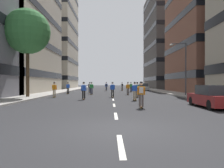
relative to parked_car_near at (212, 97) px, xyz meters
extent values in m
plane|color=#28282B|center=(-6.63, 24.09, -0.70)|extent=(183.71, 183.71, 0.00)
cube|color=#9E9991|center=(-16.10, 27.92, -0.63)|extent=(3.26, 84.20, 0.14)
cube|color=#9E9991|center=(2.83, 27.92, -0.63)|extent=(3.26, 84.20, 0.14)
cube|color=silver|center=(-6.63, -8.53, -0.70)|extent=(0.16, 2.20, 0.01)
cube|color=silver|center=(-6.63, -3.53, -0.70)|extent=(0.16, 2.20, 0.01)
cube|color=silver|center=(-6.63, 1.47, -0.70)|extent=(0.16, 2.20, 0.01)
cube|color=silver|center=(-6.63, 6.47, -0.70)|extent=(0.16, 2.20, 0.01)
cube|color=silver|center=(-6.63, 11.47, -0.70)|extent=(0.16, 2.20, 0.01)
cube|color=silver|center=(-6.63, 16.47, -0.70)|extent=(0.16, 2.20, 0.01)
cube|color=silver|center=(-6.63, 21.47, -0.70)|extent=(0.16, 2.20, 0.01)
cube|color=silver|center=(-6.63, 26.47, -0.70)|extent=(0.16, 2.20, 0.01)
cube|color=silver|center=(-6.63, 31.47, -0.70)|extent=(0.16, 2.20, 0.01)
cube|color=silver|center=(-6.63, 36.47, -0.70)|extent=(0.16, 2.20, 0.01)
cube|color=silver|center=(-6.63, 41.47, -0.70)|extent=(0.16, 2.20, 0.01)
cube|color=silver|center=(-6.63, 46.47, -0.70)|extent=(0.16, 2.20, 0.01)
cube|color=silver|center=(-6.63, 51.47, -0.70)|extent=(0.16, 2.20, 0.01)
cube|color=silver|center=(-6.63, 56.47, -0.70)|extent=(0.16, 2.20, 0.01)
cube|color=silver|center=(-6.63, 61.47, -0.70)|extent=(0.16, 2.20, 0.01)
cube|color=#BCB29E|center=(-24.33, 21.48, 11.98)|extent=(13.21, 21.53, 25.35)
cube|color=black|center=(-24.33, 21.48, 2.34)|extent=(13.33, 21.65, 1.10)
cube|color=black|center=(-24.33, 21.48, 7.41)|extent=(13.33, 21.65, 1.10)
cube|color=black|center=(-24.33, 21.48, 12.48)|extent=(13.33, 21.65, 1.10)
cube|color=#BCB29E|center=(-24.33, 47.60, 14.05)|extent=(13.21, 17.42, 29.50)
cube|color=black|center=(-24.33, 47.60, 2.25)|extent=(13.33, 17.54, 1.10)
cube|color=black|center=(-24.33, 47.60, 7.17)|extent=(13.33, 17.54, 1.10)
cube|color=black|center=(-24.33, 47.60, 12.08)|extent=(13.33, 17.54, 1.10)
cube|color=black|center=(-24.33, 47.60, 17.00)|extent=(13.33, 17.54, 1.10)
cube|color=black|center=(-24.33, 47.60, 21.91)|extent=(13.33, 17.54, 1.10)
cube|color=brown|center=(11.07, 21.48, 13.68)|extent=(13.21, 16.00, 28.76)
cube|color=black|center=(11.07, 21.48, 2.18)|extent=(13.33, 16.12, 1.10)
cube|color=black|center=(11.07, 21.48, 6.97)|extent=(13.33, 16.12, 1.10)
cube|color=black|center=(11.07, 21.48, 11.76)|extent=(13.33, 16.12, 1.10)
cube|color=#4C4744|center=(11.07, 47.60, 13.18)|extent=(13.21, 20.11, 27.75)
cube|color=black|center=(11.07, 47.60, 2.08)|extent=(13.33, 20.23, 1.10)
cube|color=black|center=(11.07, 47.60, 6.70)|extent=(13.33, 20.23, 1.10)
cube|color=black|center=(11.07, 47.60, 11.33)|extent=(13.33, 20.23, 1.10)
cube|color=black|center=(11.07, 47.60, 15.95)|extent=(13.33, 20.23, 1.10)
cube|color=black|center=(11.07, 47.60, 20.58)|extent=(13.33, 20.23, 1.10)
cube|color=black|center=(11.07, 47.60, 25.20)|extent=(13.33, 20.23, 1.10)
cube|color=maroon|center=(0.00, 0.04, -0.17)|extent=(1.80, 4.40, 0.70)
cube|color=#2D3338|center=(0.00, -0.11, 0.50)|extent=(1.60, 2.10, 0.64)
cylinder|color=black|center=(-0.80, 1.49, -0.38)|extent=(0.22, 0.64, 0.64)
cylinder|color=black|center=(0.80, 1.49, -0.38)|extent=(0.22, 0.64, 0.64)
cylinder|color=black|center=(-0.80, -1.41, -0.38)|extent=(0.22, 0.64, 0.64)
cube|color=#B2B7BF|center=(0.00, 30.01, -0.17)|extent=(1.80, 4.40, 0.70)
cube|color=#2D3338|center=(0.00, 29.86, 0.50)|extent=(1.60, 2.10, 0.64)
cylinder|color=black|center=(-0.80, 31.46, -0.38)|extent=(0.22, 0.64, 0.64)
cylinder|color=black|center=(0.80, 31.46, -0.38)|extent=(0.22, 0.64, 0.64)
cylinder|color=black|center=(-0.80, 28.56, -0.38)|extent=(0.22, 0.64, 0.64)
cylinder|color=black|center=(0.80, 28.56, -0.38)|extent=(0.22, 0.64, 0.64)
cylinder|color=#4C3823|center=(-16.10, 9.13, 2.19)|extent=(0.36, 0.36, 5.49)
sphere|color=#387A3D|center=(-16.10, 9.13, 6.67)|extent=(4.96, 4.96, 4.96)
cylinder|color=#3F3F44|center=(2.51, 11.91, 2.69)|extent=(0.16, 0.16, 6.50)
cylinder|color=#3F3F44|center=(1.61, 11.91, 5.84)|extent=(1.80, 0.10, 0.10)
ellipsoid|color=silver|center=(0.71, 11.91, 5.69)|extent=(0.50, 0.30, 0.24)
cube|color=brown|center=(-9.57, 6.67, -0.62)|extent=(0.28, 0.91, 0.02)
cylinder|color=#D8BF4C|center=(-9.60, 6.99, -0.66)|extent=(0.19, 0.09, 0.07)
cylinder|color=#D8BF4C|center=(-9.54, 6.35, -0.66)|extent=(0.19, 0.09, 0.07)
cylinder|color=black|center=(-9.66, 6.66, -0.21)|extent=(0.15, 0.15, 0.80)
cylinder|color=black|center=(-9.48, 6.68, -0.21)|extent=(0.15, 0.15, 0.80)
cube|color=blue|center=(-9.57, 6.67, 0.47)|extent=(0.34, 0.23, 0.55)
cylinder|color=blue|center=(-9.79, 6.70, 0.44)|extent=(0.11, 0.24, 0.55)
cylinder|color=blue|center=(-9.36, 6.74, 0.44)|extent=(0.11, 0.24, 0.55)
sphere|color=beige|center=(-9.57, 6.69, 0.92)|extent=(0.22, 0.22, 0.22)
sphere|color=black|center=(-9.57, 6.69, 0.97)|extent=(0.21, 0.21, 0.21)
cube|color=brown|center=(-13.26, 17.15, -0.62)|extent=(0.28, 0.91, 0.02)
cylinder|color=#D8BF4C|center=(-13.23, 17.46, -0.66)|extent=(0.19, 0.09, 0.07)
cylinder|color=#D8BF4C|center=(-13.29, 16.83, -0.66)|extent=(0.19, 0.09, 0.07)
cylinder|color=black|center=(-13.35, 17.15, -0.21)|extent=(0.15, 0.15, 0.80)
cylinder|color=black|center=(-13.17, 17.14, -0.21)|extent=(0.15, 0.15, 0.80)
cube|color=blue|center=(-13.26, 17.15, 0.47)|extent=(0.34, 0.23, 0.55)
cylinder|color=blue|center=(-13.47, 17.22, 0.44)|extent=(0.11, 0.24, 0.55)
cylinder|color=blue|center=(-13.03, 17.17, 0.44)|extent=(0.11, 0.24, 0.55)
sphere|color=#997051|center=(-13.25, 17.17, 0.92)|extent=(0.22, 0.22, 0.22)
sphere|color=black|center=(-13.25, 17.17, 0.97)|extent=(0.21, 0.21, 0.21)
cube|color=brown|center=(-4.85, -0.20, -0.62)|extent=(0.33, 0.92, 0.02)
cylinder|color=#D8BF4C|center=(-4.81, 0.11, -0.66)|extent=(0.19, 0.10, 0.07)
cylinder|color=#D8BF4C|center=(-4.90, -0.52, -0.66)|extent=(0.19, 0.10, 0.07)
cylinder|color=#594C47|center=(-4.94, -0.19, -0.21)|extent=(0.16, 0.16, 0.80)
cylinder|color=#594C47|center=(-4.77, -0.22, -0.21)|extent=(0.16, 0.16, 0.80)
cube|color=orange|center=(-4.85, -0.20, 0.47)|extent=(0.35, 0.25, 0.55)
cylinder|color=orange|center=(-5.06, -0.12, 0.44)|extent=(0.12, 0.24, 0.55)
cylinder|color=orange|center=(-4.63, -0.19, 0.44)|extent=(0.12, 0.24, 0.55)
sphere|color=beige|center=(-4.85, -0.18, 0.92)|extent=(0.22, 0.22, 0.22)
sphere|color=black|center=(-4.85, -0.18, 0.97)|extent=(0.21, 0.21, 0.21)
cube|color=beige|center=(-4.88, -0.38, 0.50)|extent=(0.28, 0.20, 0.40)
cube|color=brown|center=(-3.79, 10.13, -0.62)|extent=(0.31, 0.92, 0.02)
cylinder|color=#D8BF4C|center=(-3.75, 10.45, -0.66)|extent=(0.19, 0.09, 0.07)
cylinder|color=#D8BF4C|center=(-3.83, 9.82, -0.66)|extent=(0.19, 0.09, 0.07)
cylinder|color=#594C47|center=(-3.88, 10.14, -0.21)|extent=(0.16, 0.16, 0.80)
cylinder|color=#594C47|center=(-3.70, 10.12, -0.21)|extent=(0.16, 0.16, 0.80)
cube|color=black|center=(-3.79, 10.13, 0.47)|extent=(0.34, 0.24, 0.55)
cylinder|color=black|center=(-4.00, 10.21, 0.44)|extent=(0.12, 0.24, 0.55)
cylinder|color=black|center=(-3.56, 10.15, 0.44)|extent=(0.12, 0.24, 0.55)
sphere|color=#997051|center=(-3.78, 10.15, 0.92)|extent=(0.22, 0.22, 0.22)
sphere|color=black|center=(-3.78, 10.15, 0.97)|extent=(0.21, 0.21, 0.21)
cube|color=#4C8C4C|center=(-3.81, 9.95, 0.50)|extent=(0.28, 0.19, 0.40)
cube|color=brown|center=(-3.24, 23.12, -0.62)|extent=(0.32, 0.92, 0.02)
cylinder|color=#D8BF4C|center=(-3.28, 23.44, -0.66)|extent=(0.19, 0.09, 0.07)
cylinder|color=#D8BF4C|center=(-3.20, 22.80, -0.66)|extent=(0.19, 0.09, 0.07)
cylinder|color=#2D334C|center=(-3.33, 23.11, -0.21)|extent=(0.16, 0.16, 0.80)
cylinder|color=#2D334C|center=(-3.15, 23.13, -0.21)|extent=(0.16, 0.16, 0.80)
cube|color=green|center=(-3.24, 23.12, 0.47)|extent=(0.34, 0.24, 0.55)
cylinder|color=green|center=(-3.46, 23.14, 0.44)|extent=(0.12, 0.24, 0.55)
cylinder|color=green|center=(-3.03, 23.20, 0.44)|extent=(0.12, 0.24, 0.55)
sphere|color=tan|center=(-3.24, 23.14, 0.92)|extent=(0.22, 0.22, 0.22)
sphere|color=black|center=(-3.24, 23.14, 0.97)|extent=(0.21, 0.21, 0.21)
cube|color=brown|center=(-4.44, 29.86, -0.62)|extent=(0.39, 0.92, 0.02)
cylinder|color=#D8BF4C|center=(-4.51, 30.18, -0.66)|extent=(0.19, 0.11, 0.07)
cylinder|color=#D8BF4C|center=(-4.37, 29.55, -0.66)|extent=(0.19, 0.11, 0.07)
cylinder|color=#594C47|center=(-4.53, 29.84, -0.21)|extent=(0.17, 0.17, 0.80)
cylinder|color=#594C47|center=(-4.35, 29.88, -0.21)|extent=(0.17, 0.17, 0.80)
cube|color=white|center=(-4.44, 29.86, 0.47)|extent=(0.36, 0.27, 0.55)
cylinder|color=white|center=(-4.67, 29.86, 0.44)|extent=(0.14, 0.24, 0.55)
cylinder|color=white|center=(-4.24, 29.96, 0.44)|extent=(0.14, 0.24, 0.55)
sphere|color=tan|center=(-4.45, 29.88, 0.92)|extent=(0.22, 0.22, 0.22)
sphere|color=black|center=(-4.45, 29.88, 0.97)|extent=(0.21, 0.21, 0.21)
cube|color=black|center=(-4.40, 29.69, 0.50)|extent=(0.29, 0.21, 0.40)
cube|color=brown|center=(-6.66, 9.89, -0.62)|extent=(0.35, 0.92, 0.02)
cylinder|color=#D8BF4C|center=(-6.71, 10.21, -0.66)|extent=(0.19, 0.10, 0.07)
cylinder|color=#D8BF4C|center=(-6.61, 9.58, -0.66)|extent=(0.19, 0.10, 0.07)
cylinder|color=black|center=(-6.75, 9.88, -0.21)|extent=(0.16, 0.16, 0.80)
cylinder|color=black|center=(-6.57, 9.91, -0.21)|extent=(0.16, 0.16, 0.80)
cube|color=blue|center=(-6.66, 9.89, 0.47)|extent=(0.35, 0.25, 0.55)
cylinder|color=blue|center=(-6.89, 9.91, 0.44)|extent=(0.13, 0.24, 0.55)
cylinder|color=blue|center=(-6.45, 9.98, 0.44)|extent=(0.13, 0.24, 0.55)
sphere|color=beige|center=(-6.66, 9.91, 0.92)|extent=(0.22, 0.22, 0.22)
sphere|color=black|center=(-6.66, 9.91, 0.97)|extent=(0.21, 0.21, 0.21)
cube|color=brown|center=(-13.30, 9.67, -0.62)|extent=(0.21, 0.90, 0.02)
cylinder|color=#D8BF4C|center=(-13.29, 9.99, -0.66)|extent=(0.18, 0.07, 0.07)
cylinder|color=#D8BF4C|center=(-13.30, 9.35, -0.66)|extent=(0.18, 0.07, 0.07)
cylinder|color=tan|center=(-13.39, 9.67, -0.21)|extent=(0.14, 0.14, 0.80)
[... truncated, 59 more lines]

